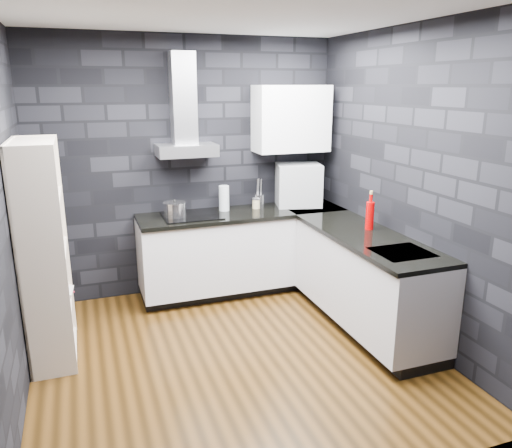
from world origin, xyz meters
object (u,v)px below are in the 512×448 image
storage_jar (256,204)px  fruit_bowl (43,254)px  glass_vase (224,198)px  pot (175,210)px  utensil_crock (259,201)px  red_bottle (370,216)px  bookshelf (44,253)px  appliance_garage (298,185)px

storage_jar → fruit_bowl: (-2.11, -0.98, -0.01)m
glass_vase → storage_jar: glass_vase is taller
pot → utensil_crock: 0.96m
glass_vase → red_bottle: 1.57m
glass_vase → bookshelf: bookshelf is taller
appliance_garage → bookshelf: size_ratio=0.26×
storage_jar → appliance_garage: (0.49, -0.02, 0.18)m
pot → glass_vase: bearing=11.5°
appliance_garage → fruit_bowl: bearing=-145.6°
utensil_crock → red_bottle: 1.34m
red_bottle → bookshelf: bookshelf is taller
pot → red_bottle: size_ratio=0.86×
pot → bookshelf: (-1.20, -0.76, -0.08)m
glass_vase → utensil_crock: 0.40m
glass_vase → storage_jar: 0.37m
pot → bookshelf: 1.42m
utensil_crock → red_bottle: size_ratio=0.56×
storage_jar → glass_vase: bearing=175.9°
glass_vase → utensil_crock: glass_vase is taller
pot → storage_jar: size_ratio=2.26×
pot → fruit_bowl: pot is taller
appliance_garage → fruit_bowl: size_ratio=2.19×
red_bottle → glass_vase: bearing=132.9°
utensil_crock → storage_jar: bearing=-143.2°
pot → utensil_crock: (0.95, 0.12, -0.01)m
red_bottle → bookshelf: 2.84m
appliance_garage → pot: bearing=-163.1°
appliance_garage → bookshelf: 2.74m
fruit_bowl → bookshelf: bearing=90.0°
utensil_crock → appliance_garage: size_ratio=0.30×
storage_jar → red_bottle: 1.34m
appliance_garage → bookshelf: (-2.60, -0.83, -0.22)m
appliance_garage → fruit_bowl: appliance_garage is taller
pot → fruit_bowl: (-1.20, -0.89, -0.04)m
red_bottle → appliance_garage: bearing=101.5°
fruit_bowl → appliance_garage: bearing=20.3°
pot → appliance_garage: bearing=2.8°
pot → storage_jar: (0.91, 0.09, -0.03)m
appliance_garage → red_bottle: appliance_garage is taller
storage_jar → bookshelf: bookshelf is taller
fruit_bowl → pot: bearing=36.6°
pot → red_bottle: (1.62, -1.04, 0.05)m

